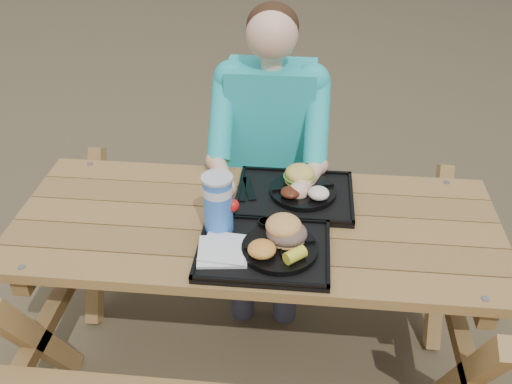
{
  "coord_description": "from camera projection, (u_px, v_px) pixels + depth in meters",
  "views": [
    {
      "loc": [
        0.17,
        -1.68,
        2.01
      ],
      "look_at": [
        0.0,
        0.0,
        0.88
      ],
      "focal_mm": 40.0,
      "sensor_mm": 36.0,
      "label": 1
    }
  ],
  "objects": [
    {
      "name": "corn_cob",
      "position": [
        295.0,
        255.0,
        1.85
      ],
      "size": [
        0.1,
        0.1,
        0.04
      ],
      "primitive_type": null,
      "rotation": [
        0.0,
        0.0,
        0.73
      ],
      "color": "yellow",
      "rests_on": "plate_near"
    },
    {
      "name": "plate_near",
      "position": [
        280.0,
        249.0,
        1.93
      ],
      "size": [
        0.26,
        0.26,
        0.02
      ],
      "primitive_type": "cylinder",
      "color": "black",
      "rests_on": "tray_near"
    },
    {
      "name": "tray_near",
      "position": [
        264.0,
        251.0,
        1.95
      ],
      "size": [
        0.45,
        0.35,
        0.02
      ],
      "primitive_type": "cube",
      "color": "black",
      "rests_on": "picnic_table"
    },
    {
      "name": "plate_far",
      "position": [
        303.0,
        191.0,
        2.22
      ],
      "size": [
        0.26,
        0.26,
        0.02
      ],
      "primitive_type": "cylinder",
      "color": "black",
      "rests_on": "tray_far"
    },
    {
      "name": "napkin_stack",
      "position": [
        222.0,
        251.0,
        1.92
      ],
      "size": [
        0.18,
        0.18,
        0.02
      ],
      "primitive_type": "cube",
      "rotation": [
        0.0,
        0.0,
        0.11
      ],
      "color": "silver",
      "rests_on": "tray_near"
    },
    {
      "name": "tray_far",
      "position": [
        295.0,
        196.0,
        2.23
      ],
      "size": [
        0.45,
        0.35,
        0.02
      ],
      "primitive_type": "cube",
      "color": "black",
      "rests_on": "picnic_table"
    },
    {
      "name": "burger",
      "position": [
        300.0,
        170.0,
        2.23
      ],
      "size": [
        0.12,
        0.12,
        0.11
      ],
      "primitive_type": null,
      "color": "#E6BF51",
      "rests_on": "plate_far"
    },
    {
      "name": "sandwich",
      "position": [
        287.0,
        224.0,
        1.92
      ],
      "size": [
        0.13,
        0.13,
        0.14
      ],
      "primitive_type": null,
      "color": "#E99D52",
      "rests_on": "plate_near"
    },
    {
      "name": "potato_salad",
      "position": [
        319.0,
        193.0,
        2.15
      ],
      "size": [
        0.08,
        0.08,
        0.04
      ],
      "primitive_type": "ellipsoid",
      "color": "white",
      "rests_on": "plate_far"
    },
    {
      "name": "diner",
      "position": [
        270.0,
        168.0,
        2.63
      ],
      "size": [
        0.48,
        0.84,
        1.28
      ],
      "primitive_type": null,
      "color": "#19B1B3",
      "rests_on": "ground"
    },
    {
      "name": "condiment_bbq",
      "position": [
        265.0,
        224.0,
        2.03
      ],
      "size": [
        0.05,
        0.05,
        0.03
      ],
      "primitive_type": "cylinder",
      "color": "black",
      "rests_on": "tray_near"
    },
    {
      "name": "mac_cheese",
      "position": [
        262.0,
        249.0,
        1.87
      ],
      "size": [
        0.1,
        0.1,
        0.05
      ],
      "primitive_type": "ellipsoid",
      "color": "gold",
      "rests_on": "plate_near"
    },
    {
      "name": "picnic_table",
      "position": [
        256.0,
        295.0,
        2.32
      ],
      "size": [
        1.8,
        1.49,
        0.75
      ],
      "primitive_type": null,
      "color": "#999999",
      "rests_on": "ground"
    },
    {
      "name": "condiment_mustard",
      "position": [
        283.0,
        225.0,
        2.04
      ],
      "size": [
        0.04,
        0.04,
        0.03
      ],
      "primitive_type": "cylinder",
      "color": "#FFF31C",
      "rests_on": "tray_near"
    },
    {
      "name": "cutlery_far",
      "position": [
        249.0,
        188.0,
        2.25
      ],
      "size": [
        0.07,
        0.17,
        0.01
      ],
      "primitive_type": "cube",
      "rotation": [
        0.0,
        0.0,
        0.27
      ],
      "color": "black",
      "rests_on": "tray_far"
    },
    {
      "name": "soda_cup",
      "position": [
        218.0,
        205.0,
        1.98
      ],
      "size": [
        0.1,
        0.1,
        0.21
      ],
      "primitive_type": "cylinder",
      "color": "blue",
      "rests_on": "tray_near"
    },
    {
      "name": "ground",
      "position": [
        256.0,
        357.0,
        2.53
      ],
      "size": [
        60.0,
        60.0,
        0.0
      ],
      "primitive_type": "plane",
      "color": "#999999",
      "rests_on": "ground"
    },
    {
      "name": "baked_beans",
      "position": [
        290.0,
        192.0,
        2.16
      ],
      "size": [
        0.08,
        0.08,
        0.03
      ],
      "primitive_type": "ellipsoid",
      "color": "#532010",
      "rests_on": "plate_far"
    }
  ]
}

